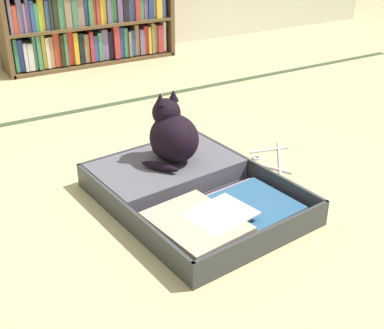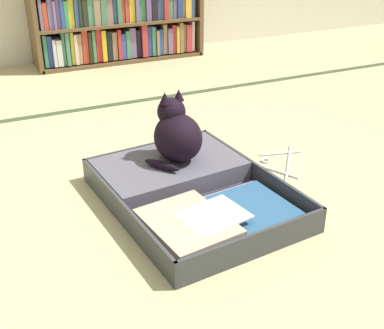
% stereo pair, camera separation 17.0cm
% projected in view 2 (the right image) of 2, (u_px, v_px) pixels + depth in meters
% --- Properties ---
extents(ground_plane, '(10.00, 10.00, 0.00)m').
position_uv_depth(ground_plane, '(211.00, 225.00, 1.81)').
color(ground_plane, tan).
extents(tatami_border, '(4.80, 0.05, 0.00)m').
position_uv_depth(tatami_border, '(107.00, 106.00, 2.89)').
color(tatami_border, '#36452B').
rests_on(tatami_border, ground_plane).
extents(bookshelf, '(1.22, 0.29, 0.80)m').
position_uv_depth(bookshelf, '(117.00, 5.00, 3.58)').
color(bookshelf, brown).
rests_on(bookshelf, ground_plane).
extents(open_suitcase, '(0.67, 0.84, 0.10)m').
position_uv_depth(open_suitcase, '(186.00, 190.00, 1.95)').
color(open_suitcase, '#343739').
rests_on(open_suitcase, ground_plane).
extents(black_cat, '(0.26, 0.24, 0.28)m').
position_uv_depth(black_cat, '(176.00, 134.00, 2.02)').
color(black_cat, black).
rests_on(black_cat, open_suitcase).
extents(clothes_hanger, '(0.26, 0.29, 0.01)m').
position_uv_depth(clothes_hanger, '(280.00, 162.00, 2.25)').
color(clothes_hanger, silver).
rests_on(clothes_hanger, ground_plane).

